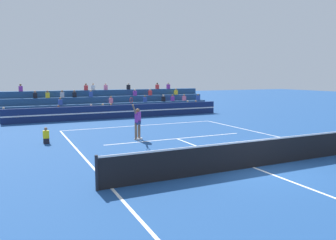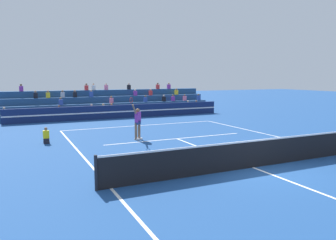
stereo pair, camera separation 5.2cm
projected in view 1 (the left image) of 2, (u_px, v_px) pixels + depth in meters
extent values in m
plane|color=navy|center=(253.00, 167.00, 12.40)|extent=(120.00, 120.00, 0.00)
cube|color=white|center=(142.00, 125.00, 23.06)|extent=(11.00, 0.10, 0.01)
cube|color=white|center=(112.00, 188.00, 10.07)|extent=(0.10, 23.80, 0.01)
cube|color=white|center=(177.00, 139.00, 18.16)|extent=(8.25, 0.10, 0.01)
cube|color=white|center=(253.00, 167.00, 12.40)|extent=(0.10, 12.85, 0.01)
cylinder|color=black|center=(97.00, 173.00, 9.80)|extent=(0.10, 0.10, 1.10)
cube|color=black|center=(254.00, 155.00, 12.34)|extent=(11.90, 0.02, 1.00)
cube|color=white|center=(254.00, 141.00, 12.27)|extent=(11.90, 0.04, 0.06)
cube|color=navy|center=(121.00, 111.00, 27.18)|extent=(18.00, 0.24, 1.10)
cube|color=white|center=(122.00, 112.00, 27.06)|extent=(18.00, 0.02, 0.10)
cube|color=navy|center=(117.00, 113.00, 28.35)|extent=(18.41, 0.95, 0.55)
cube|color=red|center=(59.00, 110.00, 26.07)|extent=(0.32, 0.22, 0.44)
sphere|color=brown|center=(59.00, 106.00, 26.03)|extent=(0.18, 0.18, 0.18)
cube|color=yellow|center=(103.00, 108.00, 27.60)|extent=(0.32, 0.22, 0.44)
sphere|color=tan|center=(103.00, 104.00, 27.55)|extent=(0.18, 0.18, 0.18)
cube|color=purple|center=(91.00, 109.00, 27.17)|extent=(0.32, 0.22, 0.44)
sphere|color=beige|center=(91.00, 105.00, 27.13)|extent=(0.18, 0.18, 0.18)
cube|color=teal|center=(188.00, 105.00, 31.05)|extent=(0.32, 0.22, 0.44)
sphere|color=tan|center=(188.00, 101.00, 31.01)|extent=(0.18, 0.18, 0.18)
cube|color=black|center=(4.00, 112.00, 24.41)|extent=(0.32, 0.22, 0.44)
sphere|color=beige|center=(4.00, 108.00, 24.37)|extent=(0.18, 0.18, 0.18)
cube|color=silver|center=(196.00, 104.00, 31.44)|extent=(0.32, 0.22, 0.44)
sphere|color=brown|center=(196.00, 101.00, 31.40)|extent=(0.18, 0.18, 0.18)
cube|color=orange|center=(111.00, 108.00, 27.89)|extent=(0.32, 0.22, 0.44)
sphere|color=#9E7051|center=(111.00, 104.00, 27.85)|extent=(0.18, 0.18, 0.18)
cube|color=navy|center=(114.00, 109.00, 29.17)|extent=(18.41, 0.95, 1.10)
cube|color=#2D4CA5|center=(60.00, 102.00, 26.97)|extent=(0.32, 0.22, 0.44)
sphere|color=brown|center=(60.00, 98.00, 26.93)|extent=(0.18, 0.18, 0.18)
cube|color=black|center=(163.00, 99.00, 30.94)|extent=(0.32, 0.22, 0.44)
sphere|color=beige|center=(163.00, 96.00, 30.90)|extent=(0.18, 0.18, 0.18)
cube|color=#2D4CA5|center=(145.00, 100.00, 30.15)|extent=(0.32, 0.22, 0.44)
sphere|color=brown|center=(145.00, 96.00, 30.11)|extent=(0.18, 0.18, 0.18)
cube|color=pink|center=(111.00, 101.00, 28.78)|extent=(0.32, 0.22, 0.44)
sphere|color=brown|center=(111.00, 97.00, 28.74)|extent=(0.18, 0.18, 0.18)
cube|color=pink|center=(184.00, 98.00, 31.89)|extent=(0.32, 0.22, 0.44)
sphere|color=brown|center=(184.00, 95.00, 31.85)|extent=(0.18, 0.18, 0.18)
cube|color=purple|center=(173.00, 99.00, 31.35)|extent=(0.32, 0.22, 0.44)
sphere|color=brown|center=(173.00, 95.00, 31.31)|extent=(0.18, 0.18, 0.18)
cube|color=#2D4CA5|center=(198.00, 98.00, 32.55)|extent=(0.32, 0.22, 0.44)
sphere|color=brown|center=(198.00, 95.00, 32.51)|extent=(0.18, 0.18, 0.18)
cube|color=navy|center=(111.00, 105.00, 29.98)|extent=(18.41, 0.95, 1.65)
cube|color=yellow|center=(48.00, 95.00, 27.37)|extent=(0.32, 0.22, 0.44)
sphere|color=brown|center=(47.00, 91.00, 27.33)|extent=(0.18, 0.18, 0.18)
cube|color=black|center=(75.00, 95.00, 28.31)|extent=(0.32, 0.22, 0.44)
sphere|color=#9E7051|center=(74.00, 91.00, 28.26)|extent=(0.18, 0.18, 0.18)
cube|color=purple|center=(135.00, 93.00, 30.66)|extent=(0.32, 0.22, 0.44)
sphere|color=beige|center=(135.00, 90.00, 30.61)|extent=(0.18, 0.18, 0.18)
cube|color=#2D4CA5|center=(91.00, 94.00, 28.90)|extent=(0.32, 0.22, 0.44)
sphere|color=tan|center=(91.00, 91.00, 28.86)|extent=(0.18, 0.18, 0.18)
cube|color=yellow|center=(176.00, 92.00, 32.48)|extent=(0.32, 0.22, 0.44)
sphere|color=#9E7051|center=(176.00, 89.00, 32.44)|extent=(0.18, 0.18, 0.18)
cube|color=black|center=(35.00, 96.00, 26.96)|extent=(0.32, 0.22, 0.44)
sphere|color=#9E7051|center=(35.00, 92.00, 26.92)|extent=(0.18, 0.18, 0.18)
cube|color=#B2B2B7|center=(62.00, 95.00, 27.87)|extent=(0.32, 0.22, 0.44)
sphere|color=brown|center=(62.00, 91.00, 27.83)|extent=(0.18, 0.18, 0.18)
cube|color=red|center=(150.00, 93.00, 31.31)|extent=(0.32, 0.22, 0.44)
sphere|color=tan|center=(150.00, 90.00, 31.27)|extent=(0.18, 0.18, 0.18)
cube|color=navy|center=(108.00, 101.00, 30.80)|extent=(18.41, 0.95, 2.20)
cube|color=black|center=(128.00, 87.00, 31.30)|extent=(0.32, 0.22, 0.44)
sphere|color=beige|center=(128.00, 84.00, 31.26)|extent=(0.18, 0.18, 0.18)
cube|color=red|center=(86.00, 88.00, 29.59)|extent=(0.32, 0.22, 0.44)
sphere|color=brown|center=(86.00, 84.00, 29.55)|extent=(0.18, 0.18, 0.18)
cube|color=red|center=(157.00, 87.00, 32.58)|extent=(0.32, 0.22, 0.44)
sphere|color=brown|center=(157.00, 84.00, 32.54)|extent=(0.18, 0.18, 0.18)
cube|color=silver|center=(93.00, 88.00, 29.86)|extent=(0.32, 0.22, 0.44)
sphere|color=tan|center=(93.00, 84.00, 29.82)|extent=(0.18, 0.18, 0.18)
cube|color=pink|center=(106.00, 87.00, 30.36)|extent=(0.32, 0.22, 0.44)
sphere|color=beige|center=(106.00, 84.00, 30.32)|extent=(0.18, 0.18, 0.18)
cube|color=purple|center=(21.00, 89.00, 27.30)|extent=(0.32, 0.22, 0.44)
sphere|color=brown|center=(20.00, 85.00, 27.25)|extent=(0.18, 0.18, 0.18)
cube|color=purple|center=(168.00, 87.00, 33.10)|extent=(0.32, 0.22, 0.44)
sphere|color=tan|center=(168.00, 83.00, 33.06)|extent=(0.18, 0.18, 0.18)
cube|color=black|center=(46.00, 142.00, 16.85)|extent=(0.28, 0.36, 0.12)
cube|color=black|center=(46.00, 140.00, 16.84)|extent=(0.28, 0.24, 0.18)
cube|color=yellow|center=(46.00, 134.00, 16.80)|extent=(0.30, 0.18, 0.40)
sphere|color=brown|center=(46.00, 129.00, 16.76)|extent=(0.17, 0.17, 0.17)
cylinder|color=brown|center=(139.00, 131.00, 17.95)|extent=(0.14, 0.14, 0.90)
cylinder|color=brown|center=(136.00, 132.00, 17.78)|extent=(0.14, 0.14, 0.90)
cube|color=navy|center=(138.00, 123.00, 17.80)|extent=(0.37, 0.36, 0.20)
cube|color=purple|center=(138.00, 117.00, 17.76)|extent=(0.40, 0.39, 0.56)
sphere|color=brown|center=(138.00, 110.00, 17.71)|extent=(0.22, 0.22, 0.22)
cube|color=white|center=(140.00, 138.00, 17.98)|extent=(0.26, 0.27, 0.09)
cube|color=white|center=(137.00, 139.00, 17.81)|extent=(0.26, 0.27, 0.09)
cylinder|color=brown|center=(140.00, 118.00, 17.99)|extent=(0.09, 0.09, 0.56)
cylinder|color=brown|center=(134.00, 109.00, 17.35)|extent=(0.36, 0.33, 0.55)
cylinder|color=black|center=(132.00, 103.00, 17.10)|extent=(0.13, 0.12, 0.20)
torus|color=#B21E1E|center=(131.00, 100.00, 16.99)|extent=(0.34, 0.30, 0.43)
sphere|color=#C6DB33|center=(261.00, 142.00, 17.13)|extent=(0.07, 0.07, 0.07)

